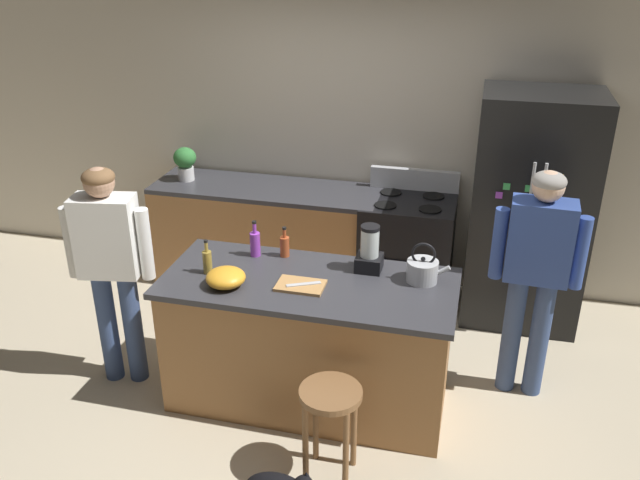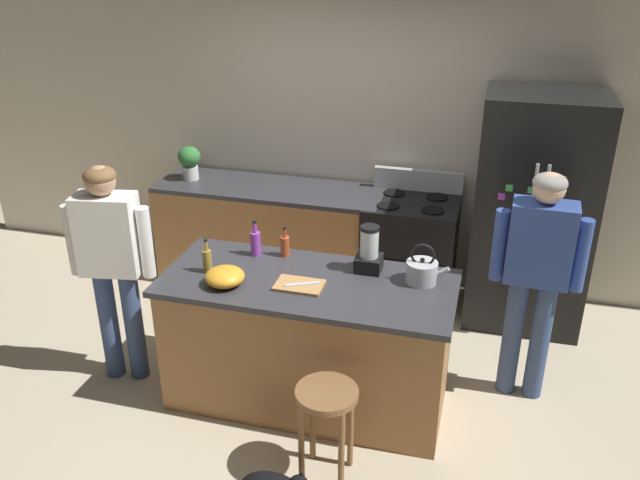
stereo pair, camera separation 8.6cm
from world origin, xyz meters
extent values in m
plane|color=beige|center=(0.00, 0.00, 0.00)|extent=(14.00, 14.00, 0.00)
cube|color=beige|center=(0.00, 1.95, 1.35)|extent=(8.00, 0.10, 2.70)
cube|color=#9E6B3D|center=(0.00, 0.00, 0.44)|extent=(1.83, 0.77, 0.88)
cube|color=#333338|center=(0.00, 0.00, 0.90)|extent=(1.89, 0.83, 0.04)
cube|color=#9E6B3D|center=(-0.80, 1.55, 0.44)|extent=(2.00, 0.64, 0.88)
cube|color=#333338|center=(-0.80, 1.55, 0.90)|extent=(2.00, 0.64, 0.04)
cube|color=black|center=(1.41, 1.50, 0.94)|extent=(0.90, 0.70, 1.88)
cylinder|color=#B7BABF|center=(1.37, 1.13, 1.03)|extent=(0.02, 0.02, 0.85)
cylinder|color=#B7BABF|center=(1.45, 1.13, 1.03)|extent=(0.02, 0.02, 0.85)
cube|color=orange|center=(1.55, 1.15, 1.36)|extent=(0.05, 0.01, 0.05)
cube|color=#3FB259|center=(1.35, 1.15, 1.25)|extent=(0.05, 0.01, 0.05)
cube|color=#3FB259|center=(1.19, 1.15, 1.25)|extent=(0.05, 0.01, 0.05)
cube|color=purple|center=(1.15, 1.15, 1.18)|extent=(0.05, 0.01, 0.05)
cube|color=black|center=(0.46, 1.52, 0.46)|extent=(0.76, 0.64, 0.92)
cube|color=black|center=(0.46, 1.20, 0.42)|extent=(0.60, 0.01, 0.24)
cube|color=#B7BABF|center=(0.46, 1.81, 1.01)|extent=(0.76, 0.06, 0.18)
cylinder|color=black|center=(0.28, 1.37, 0.93)|extent=(0.18, 0.18, 0.01)
cylinder|color=black|center=(0.64, 1.37, 0.93)|extent=(0.18, 0.18, 0.01)
cylinder|color=black|center=(0.28, 1.67, 0.93)|extent=(0.18, 0.18, 0.01)
cylinder|color=black|center=(0.64, 1.67, 0.93)|extent=(0.18, 0.18, 0.01)
cylinder|color=#384C7A|center=(-1.44, -0.11, 0.42)|extent=(0.15, 0.15, 0.85)
cylinder|color=#384C7A|center=(-1.26, -0.08, 0.42)|extent=(0.15, 0.15, 0.85)
cube|color=white|center=(-1.35, -0.09, 1.13)|extent=(0.43, 0.29, 0.55)
cylinder|color=white|center=(-1.59, -0.14, 1.08)|extent=(0.10, 0.10, 0.50)
cylinder|color=white|center=(-1.10, -0.05, 1.08)|extent=(0.10, 0.10, 0.50)
sphere|color=tan|center=(-1.35, -0.09, 1.50)|extent=(0.23, 0.23, 0.20)
ellipsoid|color=brown|center=(-1.35, -0.09, 1.54)|extent=(0.24, 0.24, 0.12)
cylinder|color=#384C7A|center=(1.50, 0.45, 0.44)|extent=(0.14, 0.14, 0.89)
cylinder|color=#384C7A|center=(1.32, 0.46, 0.44)|extent=(0.14, 0.14, 0.89)
cube|color=#334C99|center=(1.41, 0.45, 1.16)|extent=(0.41, 0.24, 0.54)
cylinder|color=#334C99|center=(1.66, 0.44, 1.11)|extent=(0.09, 0.09, 0.49)
cylinder|color=#334C99|center=(1.16, 0.46, 1.11)|extent=(0.09, 0.09, 0.49)
sphere|color=#D8AD8C|center=(1.41, 0.45, 1.53)|extent=(0.21, 0.21, 0.20)
ellipsoid|color=gray|center=(1.41, 0.45, 1.56)|extent=(0.22, 0.22, 0.12)
cylinder|color=brown|center=(0.30, -0.67, 0.60)|extent=(0.36, 0.36, 0.04)
cylinder|color=brown|center=(0.19, -0.79, 0.29)|extent=(0.04, 0.04, 0.58)
cylinder|color=brown|center=(0.42, -0.79, 0.29)|extent=(0.04, 0.04, 0.58)
cylinder|color=brown|center=(0.19, -0.55, 0.29)|extent=(0.04, 0.04, 0.58)
cylinder|color=brown|center=(0.42, -0.55, 0.29)|extent=(0.04, 0.04, 0.58)
cone|color=black|center=(0.23, -0.93, 0.23)|extent=(0.04, 0.04, 0.03)
cylinder|color=silver|center=(-1.54, 1.55, 0.98)|extent=(0.14, 0.14, 0.12)
ellipsoid|color=#337A38|center=(-1.54, 1.55, 1.13)|extent=(0.20, 0.20, 0.18)
cube|color=black|center=(0.35, 0.24, 0.97)|extent=(0.17, 0.17, 0.10)
cylinder|color=silver|center=(0.35, 0.24, 1.12)|extent=(0.12, 0.12, 0.19)
cylinder|color=black|center=(0.35, 0.24, 1.22)|extent=(0.12, 0.12, 0.02)
cylinder|color=#B24C26|center=(-0.25, 0.30, 0.99)|extent=(0.06, 0.06, 0.14)
cylinder|color=#B24C26|center=(-0.25, 0.30, 1.09)|extent=(0.02, 0.02, 0.06)
cylinder|color=black|center=(-0.25, 0.30, 1.13)|extent=(0.03, 0.03, 0.02)
cylinder|color=purple|center=(-0.45, 0.26, 1.01)|extent=(0.07, 0.07, 0.17)
cylinder|color=purple|center=(-0.45, 0.26, 1.13)|extent=(0.03, 0.03, 0.07)
cylinder|color=black|center=(-0.45, 0.26, 1.17)|extent=(0.03, 0.03, 0.02)
cylinder|color=olive|center=(-0.66, -0.06, 1.00)|extent=(0.06, 0.06, 0.15)
cylinder|color=olive|center=(-0.66, -0.06, 1.11)|extent=(0.02, 0.02, 0.07)
cylinder|color=black|center=(-0.66, -0.06, 1.15)|extent=(0.03, 0.03, 0.02)
ellipsoid|color=orange|center=(-0.49, -0.19, 0.98)|extent=(0.25, 0.25, 0.11)
cylinder|color=#B7BABF|center=(0.70, 0.17, 0.99)|extent=(0.20, 0.20, 0.14)
sphere|color=black|center=(0.70, 0.17, 1.08)|extent=(0.03, 0.03, 0.03)
cylinder|color=#B7BABF|center=(0.83, 0.17, 1.01)|extent=(0.09, 0.03, 0.08)
torus|color=black|center=(0.70, 0.17, 1.11)|extent=(0.16, 0.02, 0.16)
cube|color=#B7844C|center=(-0.03, -0.09, 0.93)|extent=(0.30, 0.20, 0.02)
cube|color=#B7BABF|center=(-0.01, -0.09, 0.95)|extent=(0.21, 0.12, 0.01)
camera|label=1|loc=(0.97, -3.58, 2.95)|focal=37.14mm
camera|label=2|loc=(1.05, -3.56, 2.95)|focal=37.14mm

